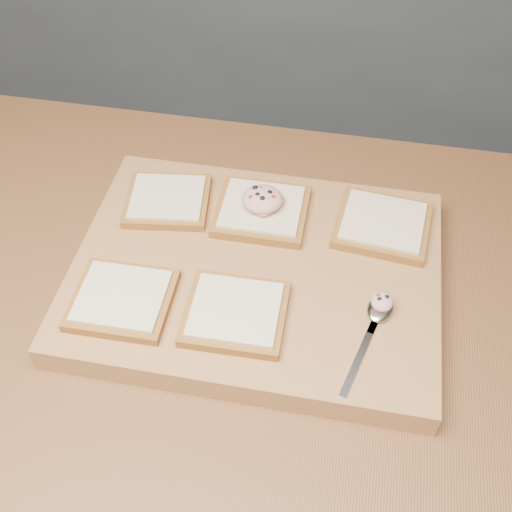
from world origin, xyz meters
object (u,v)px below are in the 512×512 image
at_px(bread_far_center, 262,211).
at_px(spoon, 377,315).
at_px(tuna_salad_dollop, 262,199).
at_px(cutting_board, 256,274).

distance_m(bread_far_center, spoon, 0.23).
height_order(bread_far_center, tuna_salad_dollop, tuna_salad_dollop).
relative_size(bread_far_center, tuna_salad_dollop, 2.22).
distance_m(tuna_salad_dollop, spoon, 0.23).
bearing_deg(cutting_board, tuna_salad_dollop, 95.42).
distance_m(cutting_board, bread_far_center, 0.10).
xyz_separation_m(cutting_board, bread_far_center, (-0.01, 0.09, 0.03)).
distance_m(bread_far_center, tuna_salad_dollop, 0.02).
relative_size(cutting_board, tuna_salad_dollop, 8.40).
xyz_separation_m(bread_far_center, spoon, (0.17, -0.15, -0.00)).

